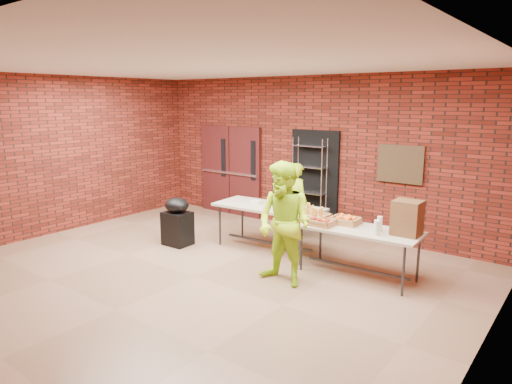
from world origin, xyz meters
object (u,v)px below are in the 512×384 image
table_left (269,209)px  covered_grill (177,221)px  coffee_dispenser (407,218)px  wire_rack (309,185)px  volunteer_woman (297,200)px  table_right (359,232)px  volunteer_man (284,224)px

table_left → covered_grill: covered_grill is taller
coffee_dispenser → covered_grill: bearing=-170.0°
wire_rack → volunteer_woman: (0.05, -0.54, -0.23)m
wire_rack → covered_grill: bearing=-122.3°
table_right → coffee_dispenser: 0.77m
table_right → coffee_dispenser: coffee_dispenser is taller
coffee_dispenser → volunteer_man: 1.78m
table_right → wire_rack: bearing=135.3°
table_left → covered_grill: (-1.54, -0.82, -0.30)m
table_left → coffee_dispenser: (2.55, -0.10, 0.27)m
table_right → covered_grill: size_ratio=2.10×
table_right → coffee_dispenser: (0.70, 0.11, 0.32)m
wire_rack → table_right: wire_rack is taller
wire_rack → table_right: bearing=-42.5°
table_left → coffee_dispenser: bearing=-6.0°
wire_rack → table_left: 1.56m
volunteer_woman → table_right: bearing=169.2°
covered_grill → table_left: bearing=26.0°
table_left → volunteer_woman: size_ratio=1.38×
volunteer_man → table_left: bearing=138.3°
table_left → coffee_dispenser: coffee_dispenser is taller
volunteer_woman → wire_rack: bearing=-62.5°
volunteer_woman → coffee_dispenser: bearing=178.8°
coffee_dispenser → covered_grill: (-4.09, -0.72, -0.57)m
wire_rack → volunteer_woman: wire_rack is taller
table_right → volunteer_woman: volunteer_woman is taller
table_right → volunteer_man: 1.22m
coffee_dispenser → volunteer_woman: 2.81m
coffee_dispenser → volunteer_man: bearing=-144.2°
wire_rack → coffee_dispenser: 3.10m
volunteer_man → coffee_dispenser: bearing=40.0°
table_right → volunteer_man: volunteer_man is taller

